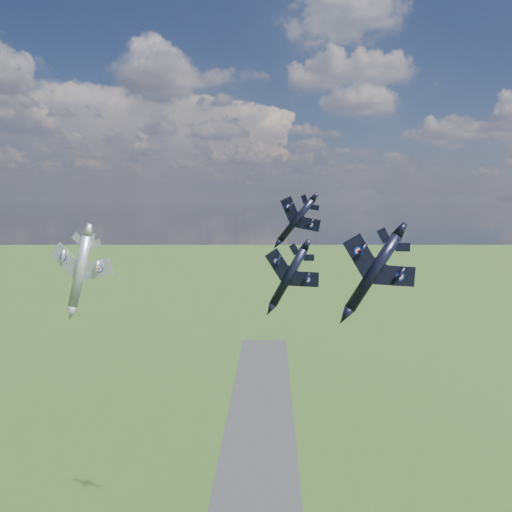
# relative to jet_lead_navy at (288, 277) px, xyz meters

# --- Properties ---
(jet_lead_navy) EXTENTS (12.34, 15.04, 6.94)m
(jet_lead_navy) POSITION_rel_jet_lead_navy_xyz_m (0.00, 0.00, 0.00)
(jet_lead_navy) COLOR black
(jet_right_navy) EXTENTS (11.32, 15.35, 8.21)m
(jet_right_navy) POSITION_rel_jet_lead_navy_xyz_m (10.19, -11.12, 2.36)
(jet_right_navy) COLOR black
(jet_high_navy) EXTENTS (13.45, 16.95, 9.12)m
(jet_high_navy) POSITION_rel_jet_lead_navy_xyz_m (2.65, 32.60, 6.98)
(jet_high_navy) COLOR black
(jet_left_silver) EXTENTS (14.71, 18.04, 6.27)m
(jet_left_silver) POSITION_rel_jet_lead_navy_xyz_m (-32.89, 4.17, 0.08)
(jet_left_silver) COLOR #93969C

